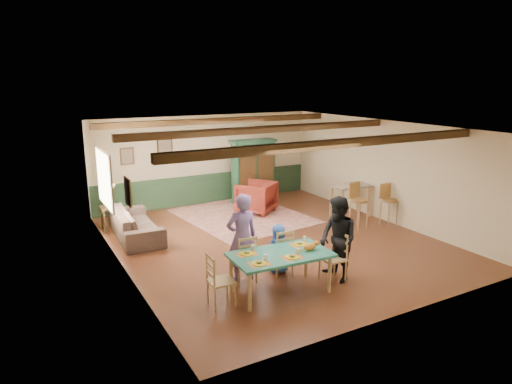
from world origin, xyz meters
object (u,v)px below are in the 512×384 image
dining_chair_far_left (244,258)px  cat (310,246)px  dining_chair_end_left (221,280)px  sofa (136,223)px  bar_stool_left (359,206)px  armchair (256,197)px  table_lamp (110,196)px  dining_table (280,273)px  dining_chair_far_right (280,251)px  person_man (242,238)px  bar_stool_right (389,205)px  armoire (253,172)px  end_table (112,218)px  person_child (279,249)px  person_woman (338,239)px  dining_chair_end_right (333,257)px  counter_table (350,201)px

dining_chair_far_left → cat: 1.29m
dining_chair_end_left → cat: (1.67, -0.18, 0.36)m
sofa → bar_stool_left: size_ratio=2.00×
armchair → dining_chair_end_left: bearing=19.1°
cat → table_lamp: (-2.44, 5.17, 0.08)m
armchair → bar_stool_left: 2.99m
dining_table → dining_chair_far_right: size_ratio=1.89×
person_man → bar_stool_right: (4.89, 1.12, -0.30)m
armoire → end_table: bearing=-171.2°
person_child → table_lamp: size_ratio=1.75×
person_woman → armchair: (0.85, 4.73, -0.36)m
dining_table → person_woman: (1.23, -0.06, 0.44)m
armoire → table_lamp: armoire is taller
dining_table → cat: 0.72m
sofa → end_table: 0.91m
dining_chair_far_right → person_man: 0.88m
dining_chair_far_left → armchair: size_ratio=0.95×
dining_chair_far_left → dining_chair_end_right: bearing=155.1°
dining_chair_end_left → end_table: size_ratio=1.51×
dining_table → person_child: person_child is taller
person_child → armoire: bearing=-110.2°
bar_stool_left → end_table: bearing=146.5°
armchair → counter_table: bearing=107.1°
dining_chair_far_right → counter_table: 4.46m
armoire → armchair: bearing=-112.8°
dining_table → person_woman: 1.31m
dining_chair_far_left → dining_chair_far_right: (0.79, -0.04, 0.00)m
dining_chair_end_right → person_man: size_ratio=0.55×
dining_chair_end_left → bar_stool_left: bearing=-63.6°
dining_chair_end_right → armchair: size_ratio=0.95×
dining_table → person_child: bearing=60.5°
counter_table → bar_stool_right: (0.34, -1.14, 0.10)m
person_woman → end_table: (-3.13, 5.11, -0.50)m
dining_table → dining_chair_far_right: dining_chair_far_right is taller
dining_chair_far_right → sofa: size_ratio=0.40×
dining_chair_far_left → end_table: (-1.54, 4.32, -0.16)m
dining_chair_far_left → person_woman: size_ratio=0.58×
cat → dining_chair_far_left: bearing=139.2°
cat → end_table: cat is taller
dining_chair_end_left → bar_stool_right: bar_stool_right is taller
dining_table → bar_stool_right: 4.94m
dining_table → dining_chair_end_right: size_ratio=1.89×
dining_chair_far_right → dining_chair_end_right: 1.03m
dining_chair_end_left → dining_chair_end_right: 2.27m
dining_chair_end_right → armoire: size_ratio=0.48×
person_child → bar_stool_left: size_ratio=0.85×
person_man → bar_stool_left: 4.30m
dining_table → counter_table: counter_table is taller
armoire → table_lamp: size_ratio=3.46×
armchair → armoire: bearing=-149.9°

